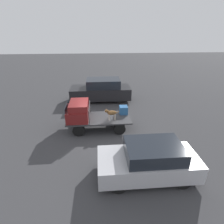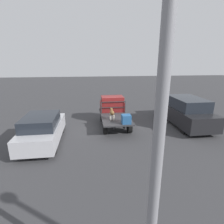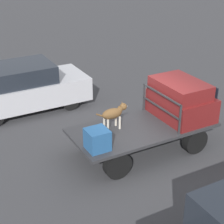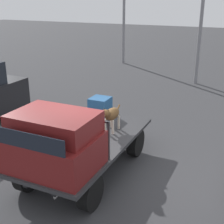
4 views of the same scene
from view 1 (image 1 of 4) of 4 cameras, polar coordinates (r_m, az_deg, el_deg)
ground_plane at (r=11.42m, az=-4.15°, el=-5.29°), size 80.00×80.00×0.00m
flatbed_truck at (r=11.14m, az=-4.25°, el=-2.78°), size 3.95×1.85×0.77m
truck_cab at (r=10.90m, az=-10.97°, el=0.37°), size 1.29×1.73×1.09m
truck_headboard at (r=10.82m, az=-7.37°, el=0.68°), size 0.04×1.73×0.84m
dog at (r=10.62m, az=-0.33°, el=-0.26°), size 0.95×0.28×0.70m
cargo_crate at (r=11.46m, az=3.75°, el=0.67°), size 0.52×0.52×0.52m
parked_sedan at (r=7.77m, az=11.94°, el=-15.30°), size 4.18×1.83×1.62m
parked_pickup_far at (r=15.55m, az=-3.54°, el=7.11°), size 5.19×2.04×1.96m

